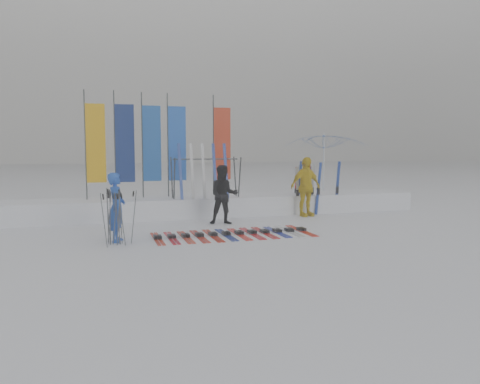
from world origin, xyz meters
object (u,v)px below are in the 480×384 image
object	(u,v)px
person_black	(224,195)
ski_row	(233,233)
person_blue	(117,207)
tent_canopy	(325,169)
ski_rack	(206,172)
person_yellow	(306,187)

from	to	relation	value
person_black	ski_row	world-z (taller)	person_black
person_blue	tent_canopy	distance (m)	8.81
person_blue	ski_row	distance (m)	2.84
person_blue	person_black	bearing A→B (deg)	-49.22
ski_row	ski_rack	distance (m)	3.34
tent_canopy	ski_row	bearing A→B (deg)	-136.92
person_blue	person_black	size ratio (longest dim) A/B	0.95
person_blue	ski_rack	distance (m)	4.19
person_yellow	ski_rack	bearing A→B (deg)	154.41
person_yellow	ski_row	bearing A→B (deg)	-154.81
person_black	tent_canopy	size ratio (longest dim) A/B	0.54
ski_row	ski_rack	size ratio (longest dim) A/B	1.87
ski_row	person_black	bearing A→B (deg)	82.97
ski_row	ski_rack	world-z (taller)	ski_rack
person_blue	ski_rack	xyz separation A→B (m)	(2.77, 3.08, 0.60)
tent_canopy	ski_rack	size ratio (longest dim) A/B	1.48
person_yellow	ski_rack	size ratio (longest dim) A/B	0.90
tent_canopy	ski_rack	world-z (taller)	tent_canopy
person_blue	ski_rack	size ratio (longest dim) A/B	0.77
person_black	ski_rack	bearing A→B (deg)	108.04
tent_canopy	person_black	bearing A→B (deg)	-148.10
person_yellow	ski_rack	distance (m)	3.12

